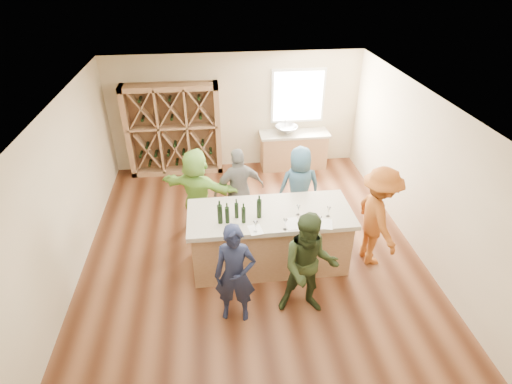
{
  "coord_description": "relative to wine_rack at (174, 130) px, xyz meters",
  "views": [
    {
      "loc": [
        -0.59,
        -5.69,
        4.81
      ],
      "look_at": [
        0.1,
        0.2,
        1.15
      ],
      "focal_mm": 28.0,
      "sensor_mm": 36.0,
      "label": 1
    }
  ],
  "objects": [
    {
      "name": "floor",
      "position": [
        1.5,
        -3.27,
        -1.15
      ],
      "size": [
        6.0,
        7.0,
        0.1
      ],
      "primitive_type": "cube",
      "color": "#5A311D",
      "rests_on": "ground"
    },
    {
      "name": "ceiling",
      "position": [
        1.5,
        -3.27,
        1.75
      ],
      "size": [
        6.0,
        7.0,
        0.1
      ],
      "primitive_type": "cube",
      "color": "white",
      "rests_on": "ground"
    },
    {
      "name": "wall_back",
      "position": [
        1.5,
        0.28,
        0.3
      ],
      "size": [
        6.0,
        0.1,
        2.8
      ],
      "primitive_type": "cube",
      "color": "beige",
      "rests_on": "ground"
    },
    {
      "name": "wall_front",
      "position": [
        1.5,
        -6.82,
        0.3
      ],
      "size": [
        6.0,
        0.1,
        2.8
      ],
      "primitive_type": "cube",
      "color": "beige",
      "rests_on": "ground"
    },
    {
      "name": "wall_left",
      "position": [
        -1.55,
        -3.27,
        0.3
      ],
      "size": [
        0.1,
        7.0,
        2.8
      ],
      "primitive_type": "cube",
      "color": "beige",
      "rests_on": "ground"
    },
    {
      "name": "wall_right",
      "position": [
        4.55,
        -3.27,
        0.3
      ],
      "size": [
        0.1,
        7.0,
        2.8
      ],
      "primitive_type": "cube",
      "color": "beige",
      "rests_on": "ground"
    },
    {
      "name": "window_frame",
      "position": [
        3.0,
        0.2,
        0.65
      ],
      "size": [
        1.3,
        0.06,
        1.3
      ],
      "primitive_type": "cube",
      "color": "white",
      "rests_on": "wall_back"
    },
    {
      "name": "window_pane",
      "position": [
        3.0,
        0.17,
        0.65
      ],
      "size": [
        1.18,
        0.01,
        1.18
      ],
      "primitive_type": "cube",
      "color": "white",
      "rests_on": "wall_back"
    },
    {
      "name": "wine_rack",
      "position": [
        0.0,
        0.0,
        0.0
      ],
      "size": [
        2.2,
        0.45,
        2.2
      ],
      "primitive_type": "cube",
      "color": "#9B704A",
      "rests_on": "floor"
    },
    {
      "name": "back_counter_base",
      "position": [
        2.9,
        -0.07,
        -0.67
      ],
      "size": [
        1.6,
        0.58,
        0.86
      ],
      "primitive_type": "cube",
      "color": "#9B704A",
      "rests_on": "floor"
    },
    {
      "name": "back_counter_top",
      "position": [
        2.9,
        -0.07,
        -0.21
      ],
      "size": [
        1.7,
        0.62,
        0.06
      ],
      "primitive_type": "cube",
      "color": "#AFA58F",
      "rests_on": "back_counter_base"
    },
    {
      "name": "sink",
      "position": [
        2.7,
        -0.07,
        -0.09
      ],
      "size": [
        0.54,
        0.54,
        0.19
      ],
      "primitive_type": "imported",
      "color": "silver",
      "rests_on": "back_counter_top"
    },
    {
      "name": "faucet",
      "position": [
        2.7,
        0.11,
        -0.03
      ],
      "size": [
        0.02,
        0.02,
        0.3
      ],
      "primitive_type": "cylinder",
      "color": "silver",
      "rests_on": "back_counter_top"
    },
    {
      "name": "tasting_counter_base",
      "position": [
        1.77,
        -3.61,
        -0.6
      ],
      "size": [
        2.6,
        1.0,
        1.0
      ],
      "primitive_type": "cube",
      "color": "#9B704A",
      "rests_on": "floor"
    },
    {
      "name": "tasting_counter_top",
      "position": [
        1.77,
        -3.61,
        -0.06
      ],
      "size": [
        2.72,
        1.12,
        0.08
      ],
      "primitive_type": "cube",
      "color": "#AFA58F",
      "rests_on": "tasting_counter_base"
    },
    {
      "name": "wine_bottle_a",
      "position": [
        0.94,
        -3.81,
        0.14
      ],
      "size": [
        0.11,
        0.11,
        0.33
      ],
      "primitive_type": "cylinder",
      "rotation": [
        0.0,
        0.0,
        -0.43
      ],
      "color": "black",
      "rests_on": "tasting_counter_top"
    },
    {
      "name": "wine_bottle_b",
      "position": [
        1.06,
        -3.82,
        0.12
      ],
      "size": [
        0.08,
        0.08,
        0.28
      ],
      "primitive_type": "cylinder",
      "rotation": [
        0.0,
        0.0,
        0.18
      ],
      "color": "black",
      "rests_on": "tasting_counter_top"
    },
    {
      "name": "wine_bottle_c",
      "position": [
        1.21,
        -3.7,
        0.11
      ],
      "size": [
        0.09,
        0.09,
        0.27
      ],
      "primitive_type": "cylinder",
      "rotation": [
        0.0,
        0.0,
        -0.39
      ],
      "color": "black",
      "rests_on": "tasting_counter_top"
    },
    {
      "name": "wine_bottle_d",
      "position": [
        1.31,
        -3.84,
        0.12
      ],
      "size": [
        0.08,
        0.08,
        0.27
      ],
      "primitive_type": "cylinder",
      "rotation": [
        0.0,
        0.0,
        -0.24
      ],
      "color": "black",
      "rests_on": "tasting_counter_top"
    },
    {
      "name": "wine_bottle_e",
      "position": [
        1.57,
        -3.73,
        0.14
      ],
      "size": [
        0.1,
        0.1,
        0.33
      ],
      "primitive_type": "cylinder",
      "rotation": [
        0.0,
        0.0,
        -0.25
      ],
      "color": "black",
      "rests_on": "tasting_counter_top"
    },
    {
      "name": "wine_glass_a",
      "position": [
        1.47,
        -4.11,
        0.08
      ],
      "size": [
        0.09,
        0.09,
        0.2
      ],
      "primitive_type": "cone",
      "rotation": [
        0.0,
        0.0,
        0.18
      ],
      "color": "white",
      "rests_on": "tasting_counter_top"
    },
    {
      "name": "wine_glass_b",
      "position": [
        1.93,
        -4.1,
        0.08
      ],
      "size": [
        0.09,
        0.09,
        0.2
      ],
      "primitive_type": "cone",
      "rotation": [
        0.0,
        0.0,
        -0.32
      ],
      "color": "white",
      "rests_on": "tasting_counter_top"
    },
    {
      "name": "wine_glass_c",
      "position": [
        2.48,
        -4.07,
        0.06
      ],
      "size": [
        0.06,
        0.06,
        0.16
      ],
      "primitive_type": "cone",
      "rotation": [
        0.0,
        0.0,
        -0.03
      ],
      "color": "white",
      "rests_on": "tasting_counter_top"
    },
    {
      "name": "wine_glass_d",
      "position": [
        2.21,
        -3.74,
        0.07
      ],
      "size": [
        0.09,
        0.09,
        0.18
      ],
      "primitive_type": "cone",
      "rotation": [
        0.0,
        0.0,
        0.33
      ],
      "color": "white",
      "rests_on": "tasting_counter_top"
    },
    {
      "name": "wine_glass_e",
      "position": [
        2.68,
        -3.84,
        0.06
      ],
      "size": [
        0.08,
        0.08,
        0.17
      ],
      "primitive_type": "cone",
      "rotation": [
        0.0,
        0.0,
        -0.3
      ],
      "color": "white",
      "rests_on": "tasting_counter_top"
    },
    {
      "name": "tasting_menu_a",
      "position": [
        1.47,
        -4.06,
        -0.02
      ],
      "size": [
        0.24,
        0.3,
        0.0
      ],
      "primitive_type": "cube",
      "rotation": [
        0.0,
        0.0,
        0.16
      ],
      "color": "white",
      "rests_on": "tasting_counter_top"
    },
    {
      "name": "tasting_menu_b",
      "position": [
        2.08,
        -3.97,
        -0.02
      ],
      "size": [
        0.27,
        0.35,
        0.0
      ],
      "primitive_type": "cube",
      "rotation": [
        0.0,
        0.0,
        0.13
      ],
      "color": "white",
      "rests_on": "tasting_counter_top"
    },
    {
      "name": "tasting_menu_c",
      "position": [
        2.59,
        -4.04,
        -0.02
      ],
      "size": [
        0.27,
        0.33,
        0.0
      ],
      "primitive_type": "cube",
      "rotation": [
        0.0,
        0.0,
        -0.25
      ],
      "color": "white",
      "rests_on": "tasting_counter_top"
    },
    {
      "name": "person_near_left",
      "position": [
        1.1,
        -4.74,
        -0.28
      ],
      "size": [
        0.66,
        0.53,
        1.65
      ],
      "primitive_type": "imported",
      "rotation": [
        0.0,
        0.0,
        -0.16
      ],
      "color": "#191E38",
      "rests_on": "floor"
    },
    {
      "name": "person_near_right",
      "position": [
        2.18,
        -4.74,
        -0.23
      ],
      "size": [
        0.9,
        0.58,
        1.74
      ],
      "primitive_type": "imported",
      "rotation": [
        0.0,
        0.0,
        -0.14
      ],
      "color": "#263319",
      "rests_on": "floor"
    },
    {
      "name": "person_server",
      "position": [
        3.59,
        -3.73,
        -0.18
      ],
      "size": [
        0.63,
        1.22,
        1.83
      ],
      "primitive_type": "imported",
      "rotation": [
        0.0,
        0.0,
        1.64
      ],
      "color": "#994C19",
      "rests_on": "floor"
    },
    {
      "name": "person_far_mid",
      "position": [
        1.35,
        -2.46,
        -0.25
      ],
      "size": [
        1.08,
        0.72,
        1.69
      ],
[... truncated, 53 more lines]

